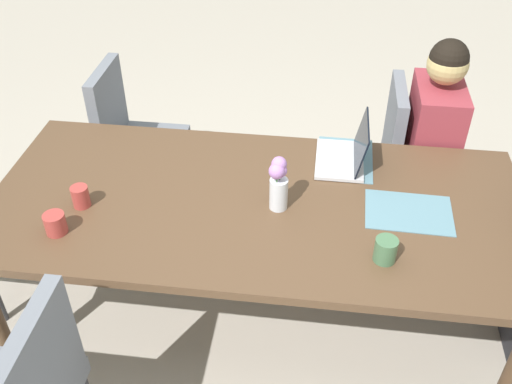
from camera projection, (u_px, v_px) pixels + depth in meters
ground_plane at (256, 314)px, 2.94m from camera, size 10.00×10.00×0.00m
dining_table at (256, 213)px, 2.52m from camera, size 2.31×1.06×0.74m
chair_far_left_near at (411, 154)px, 3.19m from camera, size 0.44×0.44×0.90m
person_far_left_near at (427, 157)px, 3.11m from camera, size 0.36×0.40×1.19m
chair_far_right_mid at (131, 134)px, 3.35m from camera, size 0.44×0.44×0.90m
flower_vase at (278, 182)px, 2.37m from camera, size 0.08×0.09×0.25m
placemat_far_left_near at (345, 159)px, 2.73m from camera, size 0.27×0.36×0.00m
placemat_head_right_left_mid at (409, 212)px, 2.42m from camera, size 0.37×0.27×0.00m
laptop_far_left_near at (346, 155)px, 2.68m from camera, size 0.22×0.32×0.21m
coffee_mug_near_left at (55, 224)px, 2.30m from camera, size 0.09×0.09×0.09m
coffee_mug_near_right at (81, 196)px, 2.43m from camera, size 0.07×0.07×0.09m
coffee_mug_centre_left at (386, 250)px, 2.17m from camera, size 0.09×0.09×0.10m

